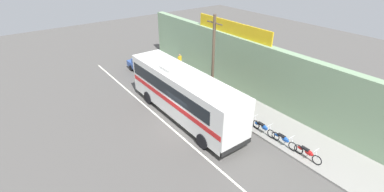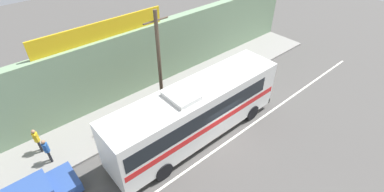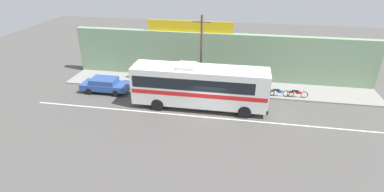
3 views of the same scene
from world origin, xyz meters
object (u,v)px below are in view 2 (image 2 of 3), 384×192
(intercity_bus, at_px, (196,111))
(utility_pole, at_px, (160,65))
(motorcycle_black, at_px, (234,70))
(pedestrian_by_curb, at_px, (47,149))
(motorcycle_red, at_px, (220,78))
(motorcycle_purple, at_px, (247,63))
(pedestrian_far_right, at_px, (37,139))
(motorcycle_green, at_px, (207,84))

(intercity_bus, xyz_separation_m, utility_pole, (-0.24, 3.02, 1.73))
(motorcycle_black, relative_size, pedestrian_by_curb, 1.22)
(motorcycle_red, bearing_deg, utility_pole, 179.67)
(utility_pole, distance_m, pedestrian_by_curb, 7.71)
(motorcycle_purple, bearing_deg, motorcycle_red, -178.42)
(motorcycle_red, bearing_deg, intercity_bus, -150.10)
(motorcycle_red, xyz_separation_m, motorcycle_black, (1.65, 0.03, 0.00))
(motorcycle_purple, xyz_separation_m, pedestrian_far_right, (-16.06, 1.78, 0.51))
(pedestrian_far_right, bearing_deg, pedestrian_by_curb, -81.69)
(intercity_bus, height_order, pedestrian_by_curb, intercity_bus)
(intercity_bus, relative_size, motorcycle_green, 5.80)
(utility_pole, xyz_separation_m, motorcycle_purple, (8.73, 0.06, -3.23))
(intercity_bus, bearing_deg, motorcycle_black, 23.77)
(motorcycle_black, bearing_deg, intercity_bus, -156.23)
(intercity_bus, distance_m, motorcycle_red, 6.18)
(utility_pole, xyz_separation_m, motorcycle_red, (5.44, -0.03, -3.23))
(motorcycle_purple, bearing_deg, pedestrian_by_curb, 177.65)
(intercity_bus, distance_m, motorcycle_green, 5.14)
(motorcycle_purple, height_order, pedestrian_by_curb, pedestrian_by_curb)
(motorcycle_green, bearing_deg, pedestrian_by_curb, 176.45)
(intercity_bus, distance_m, utility_pole, 3.49)
(motorcycle_green, relative_size, pedestrian_by_curb, 1.22)
(motorcycle_green, relative_size, motorcycle_purple, 1.06)
(motorcycle_red, relative_size, motorcycle_purple, 1.07)
(motorcycle_red, distance_m, motorcycle_black, 1.65)
(pedestrian_far_right, distance_m, pedestrian_by_curb, 1.14)
(utility_pole, relative_size, pedestrian_by_curb, 4.45)
(motorcycle_black, bearing_deg, pedestrian_by_curb, 177.13)
(motorcycle_green, xyz_separation_m, pedestrian_far_right, (-11.44, 1.83, 0.51))
(motorcycle_green, bearing_deg, motorcycle_black, -0.28)
(motorcycle_red, xyz_separation_m, pedestrian_by_curb, (-12.61, 0.74, 0.49))
(motorcycle_green, bearing_deg, intercity_bus, -141.93)
(motorcycle_green, xyz_separation_m, motorcycle_red, (1.33, -0.04, 0.00))
(pedestrian_far_right, xyz_separation_m, pedestrian_by_curb, (0.16, -1.13, -0.02))
(intercity_bus, relative_size, pedestrian_by_curb, 7.07)
(motorcycle_green, relative_size, motorcycle_black, 1.00)
(utility_pole, height_order, pedestrian_far_right, utility_pole)
(intercity_bus, bearing_deg, utility_pole, 94.50)
(motorcycle_green, xyz_separation_m, motorcycle_black, (2.98, -0.01, 0.00))
(motorcycle_green, relative_size, motorcycle_red, 0.99)
(motorcycle_purple, distance_m, pedestrian_by_curb, 15.92)
(utility_pole, distance_m, pedestrian_far_right, 8.03)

